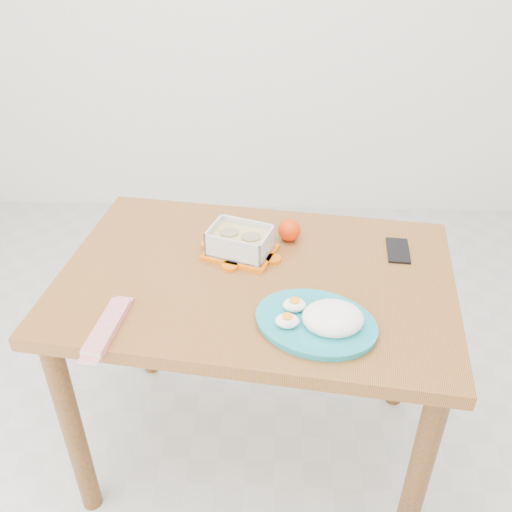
{
  "coord_description": "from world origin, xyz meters",
  "views": [
    {
      "loc": [
        0.08,
        -1.2,
        1.68
      ],
      "look_at": [
        0.03,
        0.06,
        0.81
      ],
      "focal_mm": 40.0,
      "sensor_mm": 36.0,
      "label": 1
    }
  ],
  "objects_px": {
    "rice_plate": "(321,319)",
    "smartphone": "(398,250)",
    "orange_fruit": "(289,230)",
    "dining_table": "(256,306)",
    "food_container": "(240,242)"
  },
  "relations": [
    {
      "from": "food_container",
      "to": "orange_fruit",
      "type": "height_order",
      "value": "food_container"
    },
    {
      "from": "food_container",
      "to": "smartphone",
      "type": "height_order",
      "value": "food_container"
    },
    {
      "from": "rice_plate",
      "to": "smartphone",
      "type": "distance_m",
      "value": 0.42
    },
    {
      "from": "dining_table",
      "to": "smartphone",
      "type": "relative_size",
      "value": 9.22
    },
    {
      "from": "dining_table",
      "to": "food_container",
      "type": "height_order",
      "value": "food_container"
    },
    {
      "from": "orange_fruit",
      "to": "rice_plate",
      "type": "distance_m",
      "value": 0.4
    },
    {
      "from": "orange_fruit",
      "to": "smartphone",
      "type": "relative_size",
      "value": 0.53
    },
    {
      "from": "rice_plate",
      "to": "smartphone",
      "type": "bearing_deg",
      "value": 76.43
    },
    {
      "from": "smartphone",
      "to": "rice_plate",
      "type": "bearing_deg",
      "value": -120.65
    },
    {
      "from": "rice_plate",
      "to": "smartphone",
      "type": "relative_size",
      "value": 3.08
    },
    {
      "from": "dining_table",
      "to": "rice_plate",
      "type": "height_order",
      "value": "rice_plate"
    },
    {
      "from": "rice_plate",
      "to": "smartphone",
      "type": "height_order",
      "value": "rice_plate"
    },
    {
      "from": "dining_table",
      "to": "orange_fruit",
      "type": "bearing_deg",
      "value": 70.12
    },
    {
      "from": "dining_table",
      "to": "orange_fruit",
      "type": "height_order",
      "value": "orange_fruit"
    },
    {
      "from": "orange_fruit",
      "to": "smartphone",
      "type": "distance_m",
      "value": 0.32
    }
  ]
}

